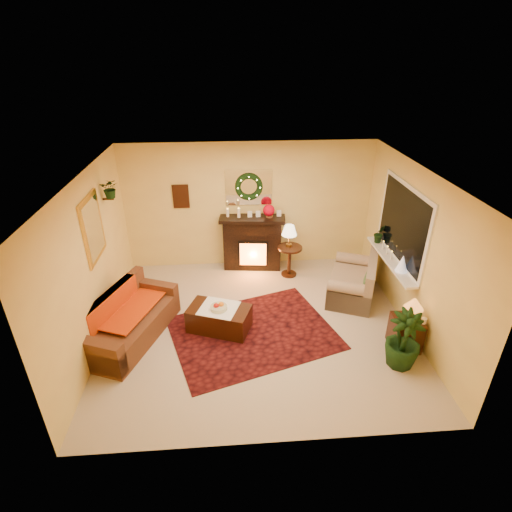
{
  "coord_description": "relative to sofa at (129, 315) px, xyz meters",
  "views": [
    {
      "loc": [
        -0.44,
        -5.39,
        4.2
      ],
      "look_at": [
        0.0,
        0.35,
        1.15
      ],
      "focal_mm": 28.0,
      "sensor_mm": 36.0,
      "label": 1
    }
  ],
  "objects": [
    {
      "name": "mantel_candle_b",
      "position": [
        1.82,
        2.13,
        0.83
      ],
      "size": [
        0.06,
        0.06,
        0.19
      ],
      "primitive_type": "cylinder",
      "color": "silver",
      "rests_on": "fireplace"
    },
    {
      "name": "poinsettia",
      "position": [
        2.42,
        2.13,
        0.87
      ],
      "size": [
        0.23,
        0.23,
        0.23
      ],
      "primitive_type": "sphere",
      "color": "red",
      "rests_on": "fireplace"
    },
    {
      "name": "loveseat",
      "position": [
        3.88,
        0.97,
        -0.01
      ],
      "size": [
        1.23,
        1.53,
        0.77
      ],
      "primitive_type": "cube",
      "rotation": [
        0.0,
        0.0,
        -0.39
      ],
      "color": "gray",
      "rests_on": "floor"
    },
    {
      "name": "floor_palm",
      "position": [
        4.06,
        -0.93,
        0.02
      ],
      "size": [
        1.56,
        1.56,
        2.73
      ],
      "primitive_type": "imported",
      "rotation": [
        0.0,
        0.0,
        0.02
      ],
      "color": "#175621",
      "rests_on": "floor"
    },
    {
      "name": "mini_tree",
      "position": [
        4.43,
        0.26,
        0.61
      ],
      "size": [
        0.19,
        0.19,
        0.29
      ],
      "primitive_type": "cone",
      "color": "white",
      "rests_on": "window_sill"
    },
    {
      "name": "window_glass",
      "position": [
        4.51,
        0.69,
        1.12
      ],
      "size": [
        0.02,
        1.7,
        1.22
      ],
      "primitive_type": "cube",
      "color": "black",
      "rests_on": "wall_right"
    },
    {
      "name": "lamp_tiffany",
      "position": [
        4.31,
        -0.57,
        0.31
      ],
      "size": [
        0.29,
        0.29,
        0.42
      ],
      "primitive_type": "cone",
      "color": "#FFAE29",
      "rests_on": "end_table_square"
    },
    {
      "name": "ceiling",
      "position": [
        2.04,
        0.14,
        2.17
      ],
      "size": [
        5.0,
        5.0,
        0.0
      ],
      "primitive_type": "plane",
      "color": "white",
      "rests_on": "ground"
    },
    {
      "name": "fireplace",
      "position": [
        2.09,
        2.18,
        0.12
      ],
      "size": [
        1.2,
        0.49,
        1.07
      ],
      "primitive_type": "cube",
      "rotation": [
        0.0,
        0.0,
        -0.1
      ],
      "color": "black",
      "rests_on": "floor"
    },
    {
      "name": "wall_front",
      "position": [
        2.04,
        -2.11,
        0.87
      ],
      "size": [
        5.0,
        5.0,
        0.0
      ],
      "primitive_type": "plane",
      "color": "#EFD88C",
      "rests_on": "ground"
    },
    {
      "name": "sofa",
      "position": [
        0.0,
        0.0,
        0.0
      ],
      "size": [
        1.41,
        1.98,
        0.78
      ],
      "primitive_type": "cube",
      "rotation": [
        0.0,
        0.0,
        -0.37
      ],
      "color": "brown",
      "rests_on": "floor"
    },
    {
      "name": "lamp_cream",
      "position": [
        2.8,
        1.82,
        0.45
      ],
      "size": [
        0.3,
        0.3,
        0.46
      ],
      "primitive_type": "cone",
      "color": "#FFE9BE",
      "rests_on": "side_table_round"
    },
    {
      "name": "wall_left",
      "position": [
        -0.46,
        0.14,
        0.87
      ],
      "size": [
        4.5,
        4.5,
        0.0
      ],
      "primitive_type": "plane",
      "color": "#EFD88C",
      "rests_on": "ground"
    },
    {
      "name": "mantel_candle_a",
      "position": [
        1.6,
        2.16,
        0.83
      ],
      "size": [
        0.05,
        0.05,
        0.16
      ],
      "primitive_type": "cylinder",
      "color": "beige",
      "rests_on": "fireplace"
    },
    {
      "name": "coffee_table",
      "position": [
        1.4,
        0.11,
        -0.22
      ],
      "size": [
        1.12,
        0.85,
        0.42
      ],
      "primitive_type": "cube",
      "rotation": [
        0.0,
        0.0,
        -0.35
      ],
      "color": "#3E2017",
      "rests_on": "floor"
    },
    {
      "name": "gold_mirror",
      "position": [
        -0.44,
        0.44,
        1.32
      ],
      "size": [
        0.03,
        0.84,
        1.0
      ],
      "primitive_type": "cube",
      "color": "gold",
      "rests_on": "wall_left"
    },
    {
      "name": "side_table_round",
      "position": [
        2.82,
        1.79,
        -0.1
      ],
      "size": [
        0.5,
        0.5,
        0.64
      ],
      "primitive_type": "cylinder",
      "rotation": [
        0.0,
        0.0,
        0.01
      ],
      "color": "#3F1E14",
      "rests_on": "floor"
    },
    {
      "name": "hanging_plant",
      "position": [
        -0.3,
        1.19,
        1.54
      ],
      "size": [
        0.33,
        0.28,
        0.36
      ],
      "primitive_type": "imported",
      "color": "#194719",
      "rests_on": "wall_left"
    },
    {
      "name": "wall_right",
      "position": [
        4.54,
        0.14,
        0.87
      ],
      "size": [
        4.5,
        4.5,
        0.0
      ],
      "primitive_type": "plane",
      "color": "#EFD88C",
      "rests_on": "ground"
    },
    {
      "name": "end_table_square",
      "position": [
        4.28,
        -0.55,
        -0.16
      ],
      "size": [
        0.46,
        0.46,
        0.53
      ],
      "primitive_type": "cube",
      "rotation": [
        0.0,
        0.0,
        -0.07
      ],
      "color": "black",
      "rests_on": "floor"
    },
    {
      "name": "floor",
      "position": [
        2.04,
        0.14,
        -0.43
      ],
      "size": [
        5.0,
        5.0,
        0.0
      ],
      "primitive_type": "plane",
      "color": "beige",
      "rests_on": "ground"
    },
    {
      "name": "fruit_bowl",
      "position": [
        1.4,
        0.07,
        0.02
      ],
      "size": [
        0.27,
        0.27,
        0.06
      ],
      "primitive_type": "cylinder",
      "color": "beige",
      "rests_on": "coffee_table"
    },
    {
      "name": "wall_art",
      "position": [
        0.69,
        2.37,
        1.12
      ],
      "size": [
        0.32,
        0.03,
        0.48
      ],
      "primitive_type": "cube",
      "color": "#381E11",
      "rests_on": "wall_back"
    },
    {
      "name": "mantel_mirror",
      "position": [
        2.04,
        2.37,
        1.27
      ],
      "size": [
        0.92,
        0.02,
        0.72
      ],
      "primitive_type": "cube",
      "color": "white",
      "rests_on": "wall_back"
    },
    {
      "name": "window_frame",
      "position": [
        4.53,
        0.69,
        1.12
      ],
      "size": [
        0.03,
        1.86,
        1.36
      ],
      "primitive_type": "cube",
      "color": "white",
      "rests_on": "wall_right"
    },
    {
      "name": "red_throw",
      "position": [
        -0.07,
        0.19,
        0.02
      ],
      "size": [
        0.77,
        1.26,
        0.02
      ],
      "primitive_type": "cube",
      "color": "red",
      "rests_on": "sofa"
    },
    {
      "name": "window_sill",
      "position": [
        4.42,
        0.69,
        0.44
      ],
      "size": [
        0.22,
        1.86,
        0.04
      ],
      "primitive_type": "cube",
      "color": "white",
      "rests_on": "wall_right"
    },
    {
      "name": "area_rug",
      "position": [
        1.95,
        -0.04,
        -0.42
      ],
      "size": [
        3.01,
        2.6,
        0.01
      ],
      "primitive_type": "cube",
      "rotation": [
        0.0,
        0.0,
        0.31
      ],
      "color": "maroon",
      "rests_on": "floor"
    },
    {
      "name": "wreath",
      "position": [
        2.04,
        2.33,
        1.29
      ],
      "size": [
        0.55,
        0.11,
        0.55
      ],
      "primitive_type": "torus",
      "rotation": [
        1.57,
        0.0,
        0.0
      ],
      "color": "#194719",
      "rests_on": "wall_back"
    },
    {
      "name": "wall_back",
      "position": [
        2.04,
        2.39,
        0.87
      ],
      "size": [
        5.0,
        5.0,
        0.0
      ],
      "primitive_type": "plane",
      "color": "#EFD88C",
      "rests_on": "ground"
    },
    {
      "name": "sill_plant",
      "position": [
        4.43,
        1.35,
        0.65
      ],
      "size": [
        0.27,
        0.21,
        0.48
      ],
      "primitive_type": "imported",
      "color": "#23421C",
      "rests_on": "window_sill"
    }
  ]
}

